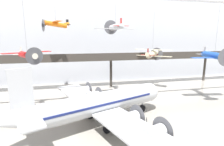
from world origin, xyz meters
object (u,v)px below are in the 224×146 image
at_px(suspended_plane_red_highwing, 27,55).
at_px(info_sign_pedestal, 146,121).
at_px(suspended_plane_orange_highwing, 56,24).
at_px(suspended_plane_blue_trainer, 214,56).
at_px(suspended_plane_silver_racer, 116,27).
at_px(suspended_plane_cream_biplane, 152,54).
at_px(airliner_silver_main, 96,104).
at_px(stanchion_barrier, 153,118).

height_order(suspended_plane_red_highwing, info_sign_pedestal, suspended_plane_red_highwing).
height_order(suspended_plane_orange_highwing, suspended_plane_blue_trainer, suspended_plane_orange_highwing).
bearing_deg(suspended_plane_silver_racer, info_sign_pedestal, -176.43).
bearing_deg(suspended_plane_blue_trainer, suspended_plane_cream_biplane, -132.45).
bearing_deg(suspended_plane_orange_highwing, airliner_silver_main, 89.33).
relative_size(airliner_silver_main, suspended_plane_red_highwing, 2.76).
height_order(airliner_silver_main, info_sign_pedestal, airliner_silver_main).
relative_size(suspended_plane_cream_biplane, suspended_plane_red_highwing, 1.17).
height_order(suspended_plane_orange_highwing, suspended_plane_cream_biplane, suspended_plane_orange_highwing).
height_order(suspended_plane_blue_trainer, suspended_plane_silver_racer, suspended_plane_silver_racer).
distance_m(suspended_plane_red_highwing, stanchion_barrier, 23.12).
relative_size(suspended_plane_blue_trainer, suspended_plane_silver_racer, 1.35).
height_order(suspended_plane_orange_highwing, info_sign_pedestal, suspended_plane_orange_highwing).
height_order(airliner_silver_main, suspended_plane_cream_biplane, suspended_plane_cream_biplane).
relative_size(airliner_silver_main, suspended_plane_orange_highwing, 4.03).
bearing_deg(info_sign_pedestal, stanchion_barrier, 64.99).
bearing_deg(suspended_plane_red_highwing, suspended_plane_blue_trainer, 56.02).
bearing_deg(suspended_plane_silver_racer, suspended_plane_orange_highwing, 59.85).
xyz_separation_m(suspended_plane_cream_biplane, info_sign_pedestal, (-9.13, -17.95, -8.87)).
bearing_deg(suspended_plane_orange_highwing, suspended_plane_silver_racer, 133.89).
bearing_deg(info_sign_pedestal, suspended_plane_blue_trainer, 52.37).
distance_m(suspended_plane_cream_biplane, info_sign_pedestal, 22.01).
bearing_deg(suspended_plane_orange_highwing, stanchion_barrier, 111.77).
relative_size(airliner_silver_main, suspended_plane_blue_trainer, 2.49).
xyz_separation_m(suspended_plane_silver_racer, suspended_plane_cream_biplane, (11.11, 5.51, -6.16)).
relative_size(suspended_plane_silver_racer, info_sign_pedestal, 6.95).
distance_m(suspended_plane_orange_highwing, stanchion_barrier, 28.10).
xyz_separation_m(suspended_plane_blue_trainer, suspended_plane_cream_biplane, (-8.66, 10.82, -0.36)).
bearing_deg(suspended_plane_cream_biplane, suspended_plane_orange_highwing, 133.56).
distance_m(airliner_silver_main, stanchion_barrier, 9.97).
bearing_deg(suspended_plane_orange_highwing, info_sign_pedestal, 106.69).
height_order(suspended_plane_blue_trainer, info_sign_pedestal, suspended_plane_blue_trainer).
height_order(suspended_plane_cream_biplane, suspended_plane_red_highwing, suspended_plane_red_highwing).
height_order(suspended_plane_blue_trainer, suspended_plane_red_highwing, suspended_plane_red_highwing).
height_order(suspended_plane_silver_racer, stanchion_barrier, suspended_plane_silver_racer).
xyz_separation_m(suspended_plane_blue_trainer, suspended_plane_red_highwing, (-35.85, 0.37, 0.86)).
xyz_separation_m(airliner_silver_main, suspended_plane_orange_highwing, (-6.39, 16.84, 12.78)).
height_order(airliner_silver_main, suspended_plane_red_highwing, suspended_plane_red_highwing).
relative_size(suspended_plane_orange_highwing, suspended_plane_silver_racer, 0.83).
distance_m(suspended_plane_orange_highwing, suspended_plane_red_highwing, 12.60).
bearing_deg(suspended_plane_blue_trainer, stanchion_barrier, -60.79).
bearing_deg(suspended_plane_blue_trainer, suspended_plane_red_highwing, -81.73).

